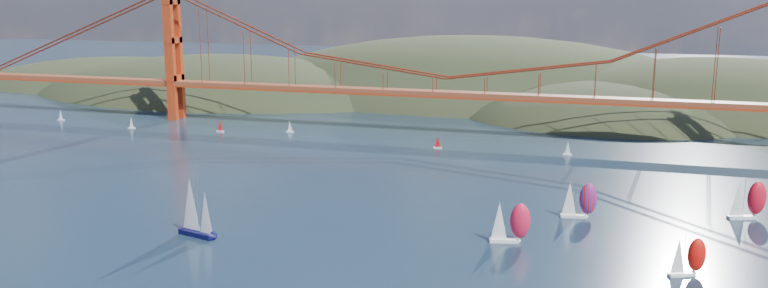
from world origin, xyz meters
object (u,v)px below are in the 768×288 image
Objects in this scene: racer_0 at (509,222)px; racer_rwb at (578,199)px; sloop_navy at (195,208)px; racer_1 at (687,256)px; racer_3 at (747,199)px.

racer_rwb is (13.84, 23.55, -0.14)m from racer_0.
racer_0 is at bearing -130.49° from racer_rwb.
sloop_navy is 1.46× the size of racer_0.
racer_0 is 37.43m from racer_1.
sloop_navy is 71.11m from racer_0.
racer_0 is at bearing 27.62° from sloop_navy.
racer_1 is (105.37, 6.42, -2.53)m from sloop_navy.
sloop_navy is 1.50× the size of racer_rwb.
racer_0 is at bearing -168.77° from racer_3.
racer_3 is at bearing 42.85° from racer_1.
sloop_navy is at bearing -179.67° from racer_0.
racer_1 is at bearing -133.03° from racer_3.
sloop_navy is 1.73× the size of racer_1.
racer_3 is at bearing 36.98° from sloop_navy.
racer_rwb is (-39.61, -11.10, -0.33)m from racer_3.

